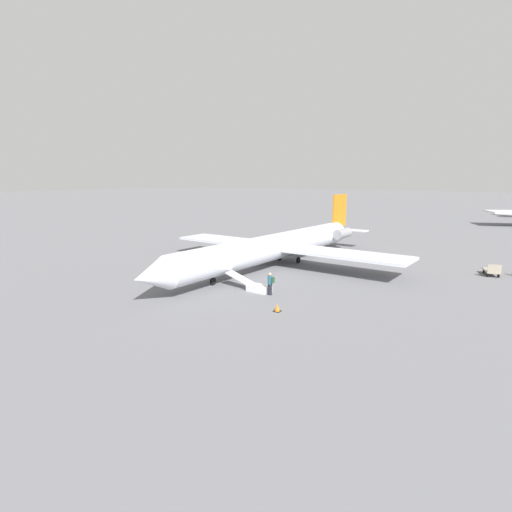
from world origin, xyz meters
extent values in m
plane|color=slate|center=(0.00, 0.00, 0.00)|extent=(600.00, 600.00, 0.00)
cylinder|color=silver|center=(0.00, 0.00, 2.02)|extent=(28.22, 3.20, 2.60)
cone|color=silver|center=(15.52, -0.33, 2.02)|extent=(2.92, 2.61, 2.55)
cone|color=silver|center=(-15.78, 0.34, 2.02)|extent=(3.44, 2.62, 2.55)
cube|color=orange|center=(-15.10, 0.32, 4.75)|extent=(3.65, 0.29, 4.17)
cube|color=silver|center=(-15.46, 0.33, 2.28)|extent=(1.72, 7.32, 0.13)
cube|color=silver|center=(-1.25, 7.25, 1.82)|extent=(4.42, 11.92, 0.26)
cube|color=silver|center=(-1.56, -7.19, 1.82)|extent=(4.42, 11.92, 0.26)
cylinder|color=gray|center=(-12.17, 2.09, 2.21)|extent=(3.15, 1.24, 1.17)
cylinder|color=gray|center=(-12.25, -1.57, 2.21)|extent=(3.15, 1.24, 1.17)
cylinder|color=black|center=(9.16, -0.20, 0.32)|extent=(0.65, 0.17, 0.64)
cylinder|color=gray|center=(9.16, -0.20, 0.75)|extent=(0.12, 0.12, 0.20)
cylinder|color=black|center=(-2.79, 1.23, 0.32)|extent=(0.65, 0.17, 0.64)
cylinder|color=gray|center=(-2.79, 1.23, 0.75)|extent=(0.12, 0.12, 0.20)
cylinder|color=black|center=(-2.84, -1.11, 0.32)|extent=(0.65, 0.17, 0.64)
cylinder|color=gray|center=(-2.84, -1.11, 0.75)|extent=(0.12, 0.12, 0.20)
cube|color=silver|center=(8.54, 4.07, 0.25)|extent=(1.14, 1.82, 0.50)
cube|color=silver|center=(8.50, 2.07, 0.84)|extent=(0.95, 2.25, 0.79)
cube|color=silver|center=(8.95, 2.06, 1.34)|extent=(0.11, 2.22, 0.73)
cube|color=#23232D|center=(8.82, 5.27, 0.42)|extent=(0.21, 0.28, 0.85)
cylinder|color=#265972|center=(8.82, 5.27, 1.18)|extent=(0.36, 0.36, 0.65)
sphere|color=tan|center=(8.82, 5.27, 1.62)|extent=(0.24, 0.24, 0.24)
cube|color=#23472D|center=(8.82, 5.54, 1.21)|extent=(0.28, 0.19, 0.44)
cube|color=#9E937F|center=(-8.31, 18.44, 0.44)|extent=(2.43, 1.70, 0.16)
cube|color=#9E937F|center=(-7.31, 18.75, 0.87)|extent=(0.40, 1.07, 0.70)
cylinder|color=black|center=(-7.70, 19.09, 0.18)|extent=(0.38, 0.22, 0.36)
cylinder|color=black|center=(-7.45, 18.25, 0.18)|extent=(0.38, 0.22, 0.36)
cylinder|color=black|center=(-9.18, 18.64, 0.18)|extent=(0.38, 0.22, 0.36)
cylinder|color=black|center=(-8.92, 17.80, 0.18)|extent=(0.38, 0.22, 0.36)
cube|color=black|center=(11.79, 7.82, 0.01)|extent=(0.47, 0.47, 0.03)
cone|color=orange|center=(11.79, 7.82, 0.26)|extent=(0.36, 0.36, 0.52)
camera|label=1|loc=(33.47, 21.43, 8.69)|focal=28.00mm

